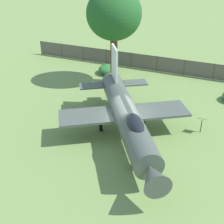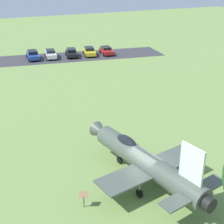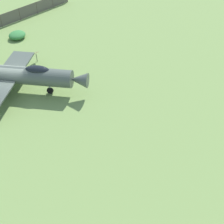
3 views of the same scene
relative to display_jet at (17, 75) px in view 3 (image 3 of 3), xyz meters
name	(u,v)px [view 3 (image 3 of 3)]	position (x,y,z in m)	size (l,w,h in m)	color
ground_plane	(17,90)	(-0.06, 0.35, -1.77)	(200.00, 200.00, 0.00)	#75934C
display_jet	(17,75)	(0.00, 0.00, 0.00)	(8.74, 12.70, 4.93)	#4C564C
shrub_near_fence	(17,35)	(9.12, 5.59, -1.37)	(2.04, 1.87, 0.80)	#387F3D
info_plaque	(36,54)	(5.09, 0.93, -0.92)	(0.71, 0.61, 1.14)	#333333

